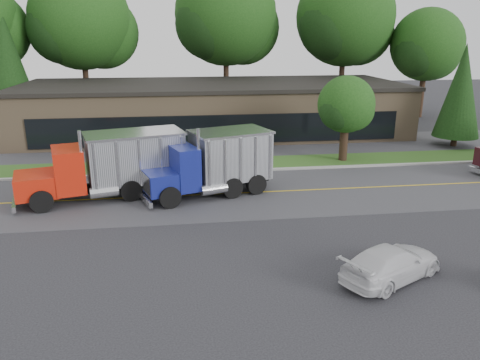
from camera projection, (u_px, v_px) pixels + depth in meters
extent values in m
plane|color=#3A3A40|center=(216.00, 277.00, 16.70)|extent=(140.00, 140.00, 0.00)
cube|color=#4F4F54|center=(202.00, 195.00, 25.21)|extent=(60.00, 8.00, 0.02)
cube|color=gold|center=(202.00, 195.00, 25.21)|extent=(60.00, 0.12, 0.01)
cube|color=#9E9E99|center=(198.00, 173.00, 29.18)|extent=(60.00, 0.30, 0.12)
cube|color=#3D6221|center=(197.00, 165.00, 30.89)|extent=(60.00, 3.40, 0.03)
cube|color=#4F4F54|center=(194.00, 148.00, 35.62)|extent=(60.00, 7.00, 0.02)
cube|color=#8D7356|center=(213.00, 109.00, 40.95)|extent=(32.00, 12.00, 4.00)
cylinder|color=#382619|center=(87.00, 94.00, 46.81)|extent=(0.56, 0.56, 5.20)
sphere|color=#174011|center=(80.00, 19.00, 44.71)|extent=(9.51, 9.51, 9.51)
sphere|color=#174011|center=(102.00, 32.00, 46.42)|extent=(7.13, 7.13, 7.13)
sphere|color=black|center=(63.00, 29.00, 43.94)|extent=(6.54, 6.54, 6.54)
cylinder|color=#382619|center=(226.00, 90.00, 48.55)|extent=(0.56, 0.56, 5.49)
sphere|color=#174011|center=(226.00, 14.00, 46.34)|extent=(10.04, 10.04, 10.04)
sphere|color=#174011|center=(243.00, 28.00, 48.14)|extent=(7.53, 7.53, 7.53)
sphere|color=black|center=(211.00, 24.00, 45.52)|extent=(6.90, 6.90, 6.90)
cylinder|color=#382619|center=(341.00, 90.00, 49.15)|extent=(0.56, 0.56, 5.38)
sphere|color=#174011|center=(345.00, 17.00, 46.98)|extent=(9.84, 9.84, 9.84)
sphere|color=#174011|center=(357.00, 30.00, 48.75)|extent=(7.38, 7.38, 7.38)
sphere|color=black|center=(333.00, 26.00, 46.19)|extent=(6.76, 6.76, 6.76)
cylinder|color=#382619|center=(421.00, 98.00, 48.50)|extent=(0.56, 0.56, 3.93)
sphere|color=#174011|center=(427.00, 45.00, 46.91)|extent=(7.19, 7.19, 7.19)
sphere|color=#174011|center=(434.00, 53.00, 48.20)|extent=(5.39, 5.39, 5.39)
sphere|color=black|center=(419.00, 52.00, 46.33)|extent=(4.94, 4.94, 4.94)
cylinder|color=#382619|center=(15.00, 123.00, 42.89)|extent=(0.44, 0.44, 1.00)
cone|color=black|center=(5.00, 60.00, 41.21)|extent=(4.92, 4.92, 10.06)
cylinder|color=#382619|center=(454.00, 140.00, 36.13)|extent=(0.44, 0.44, 1.00)
cone|color=black|center=(461.00, 91.00, 35.01)|extent=(3.39, 3.39, 6.93)
cylinder|color=#382619|center=(343.00, 146.00, 31.85)|extent=(0.56, 0.56, 2.07)
sphere|color=#174011|center=(346.00, 104.00, 31.02)|extent=(3.79, 3.79, 3.79)
sphere|color=#174011|center=(353.00, 110.00, 31.70)|extent=(2.84, 2.84, 2.84)
sphere|color=black|center=(339.00, 111.00, 30.71)|extent=(2.60, 2.60, 2.60)
cube|color=black|center=(110.00, 186.00, 24.82)|extent=(8.19, 3.11, 0.28)
cube|color=red|center=(36.00, 184.00, 23.33)|extent=(2.50, 2.73, 1.10)
cube|color=red|center=(69.00, 169.00, 23.75)|extent=(2.01, 2.69, 2.20)
cube|color=black|center=(55.00, 163.00, 23.40)|extent=(0.61, 2.04, 0.90)
cube|color=silver|center=(135.00, 157.00, 24.92)|extent=(5.39, 3.70, 2.50)
cube|color=silver|center=(134.00, 133.00, 24.53)|extent=(5.58, 3.88, 0.12)
cylinder|color=black|center=(41.00, 188.00, 24.57)|extent=(1.15, 0.63, 1.10)
cylinder|color=black|center=(42.00, 201.00, 22.55)|extent=(1.15, 0.63, 1.10)
cylinder|color=black|center=(139.00, 177.00, 26.49)|extent=(1.15, 0.63, 1.10)
cylinder|color=black|center=(148.00, 188.00, 24.47)|extent=(1.15, 0.63, 1.10)
cube|color=black|center=(211.00, 184.00, 25.25)|extent=(6.53, 3.02, 0.28)
cube|color=navy|center=(160.00, 181.00, 23.88)|extent=(2.21, 2.68, 1.10)
cube|color=navy|center=(183.00, 167.00, 24.24)|extent=(1.84, 2.64, 2.20)
cube|color=black|center=(174.00, 160.00, 23.92)|extent=(0.72, 2.01, 0.90)
cube|color=silver|center=(230.00, 155.00, 25.29)|extent=(4.51, 3.61, 2.50)
cube|color=silver|center=(230.00, 132.00, 24.91)|extent=(4.70, 3.80, 0.12)
cylinder|color=black|center=(157.00, 185.00, 25.09)|extent=(1.15, 0.68, 1.10)
cylinder|color=black|center=(170.00, 197.00, 23.12)|extent=(1.15, 0.68, 1.10)
cylinder|color=black|center=(227.00, 175.00, 26.83)|extent=(1.15, 0.68, 1.10)
cylinder|color=black|center=(244.00, 186.00, 24.86)|extent=(1.15, 0.68, 1.10)
imported|color=silver|center=(391.00, 263.00, 16.40)|extent=(4.51, 3.48, 1.22)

